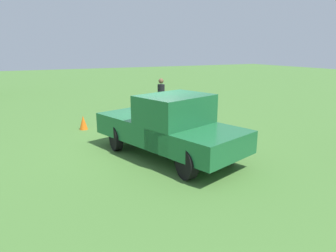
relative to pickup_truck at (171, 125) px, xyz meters
The scene contains 4 objects.
ground_plane 1.40m from the pickup_truck, ahead, with size 80.00×80.00×0.00m, color #477533.
pickup_truck is the anchor object (origin of this frame).
person_bystander 5.29m from the pickup_truck, 22.19° to the right, with size 0.34×0.34×1.77m.
traffic_cone 4.60m from the pickup_truck, 21.51° to the left, with size 0.32×0.32×0.55m, color orange.
Camera 1 is at (-8.43, 3.63, 3.07)m, focal length 32.17 mm.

